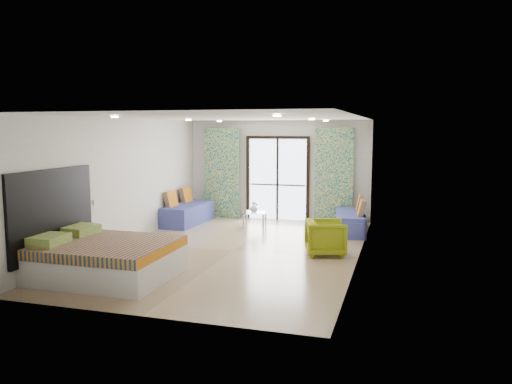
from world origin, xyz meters
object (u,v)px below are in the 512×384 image
(bed, at_px, (104,259))
(daybed_left, at_px, (187,213))
(armchair, at_px, (326,236))
(daybed_right, at_px, (351,221))
(coffee_table, at_px, (255,214))

(bed, height_order, daybed_left, daybed_left)
(armchair, bearing_deg, daybed_right, -22.82)
(bed, bearing_deg, armchair, 37.30)
(bed, height_order, daybed_right, daybed_right)
(daybed_left, distance_m, daybed_right, 4.23)
(coffee_table, bearing_deg, armchair, -47.31)
(daybed_right, height_order, coffee_table, daybed_right)
(bed, xyz_separation_m, daybed_right, (3.60, 4.86, -0.05))
(bed, bearing_deg, daybed_right, 53.49)
(armchair, bearing_deg, coffee_table, 26.29)
(daybed_right, distance_m, coffee_table, 2.41)
(bed, distance_m, daybed_right, 6.04)
(daybed_right, relative_size, coffee_table, 2.77)
(daybed_right, bearing_deg, daybed_left, 173.93)
(coffee_table, xyz_separation_m, armchair, (2.15, -2.33, 0.04))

